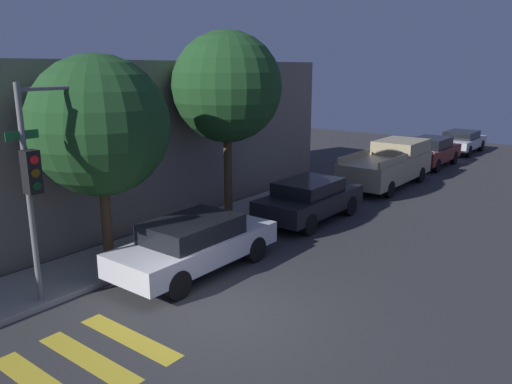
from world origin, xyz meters
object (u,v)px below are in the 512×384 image
at_px(sedan_middle, 310,199).
at_px(sedan_tail_of_row, 461,141).
at_px(pickup_truck, 389,164).
at_px(tree_midblock, 227,87).
at_px(sedan_far_end, 431,151).
at_px(sedan_near_corner, 195,243).
at_px(tree_near_corner, 99,126).
at_px(traffic_light_pole, 43,158).

distance_m(sedan_middle, sedan_tail_of_row, 17.63).
xyz_separation_m(pickup_truck, tree_midblock, (-8.48, 2.08, 3.53)).
bearing_deg(tree_midblock, sedan_middle, -48.49).
bearing_deg(sedan_far_end, sedan_middle, 180.00).
distance_m(sedan_far_end, tree_midblock, 14.61).
distance_m(sedan_near_corner, tree_near_corner, 3.78).
bearing_deg(tree_near_corner, traffic_light_pole, -158.02).
bearing_deg(tree_near_corner, sedan_tail_of_row, -4.88).
bearing_deg(traffic_light_pole, sedan_tail_of_row, -2.75).
bearing_deg(sedan_tail_of_row, sedan_near_corner, 180.00).
distance_m(pickup_truck, tree_midblock, 9.42).
bearing_deg(tree_near_corner, pickup_truck, -8.85).
xyz_separation_m(traffic_light_pole, sedan_middle, (8.70, -1.27, -2.50)).
bearing_deg(pickup_truck, sedan_middle, 180.00).
xyz_separation_m(sedan_near_corner, tree_near_corner, (-1.13, 2.08, 2.95)).
relative_size(sedan_near_corner, tree_near_corner, 0.84).
height_order(sedan_near_corner, tree_near_corner, tree_near_corner).
height_order(sedan_near_corner, sedan_middle, sedan_middle).
bearing_deg(tree_midblock, pickup_truck, -13.75).
xyz_separation_m(sedan_middle, pickup_truck, (6.64, 0.00, 0.19)).
bearing_deg(sedan_near_corner, sedan_middle, 0.00).
height_order(sedan_near_corner, pickup_truck, pickup_truck).
xyz_separation_m(pickup_truck, sedan_far_end, (5.51, 0.00, -0.15)).
bearing_deg(traffic_light_pole, sedan_far_end, -3.48).
distance_m(sedan_far_end, tree_near_corner, 19.18).
height_order(sedan_middle, sedan_tail_of_row, sedan_middle).
xyz_separation_m(sedan_near_corner, sedan_far_end, (17.71, 0.00, 0.05)).
distance_m(pickup_truck, tree_near_corner, 13.77).
bearing_deg(tree_midblock, sedan_far_end, -8.44).
relative_size(sedan_far_end, tree_midblock, 0.73).
bearing_deg(tree_midblock, sedan_tail_of_row, -6.09).
bearing_deg(sedan_middle, traffic_light_pole, 171.72).
xyz_separation_m(sedan_middle, sedan_tail_of_row, (17.63, 0.00, -0.04)).
bearing_deg(sedan_near_corner, tree_midblock, 29.14).
relative_size(sedan_near_corner, sedan_far_end, 1.01).
relative_size(traffic_light_pole, sedan_near_corner, 1.05).
bearing_deg(sedan_tail_of_row, sedan_middle, 180.00).
height_order(sedan_middle, tree_near_corner, tree_near_corner).
relative_size(pickup_truck, sedan_tail_of_row, 1.26).
distance_m(sedan_near_corner, sedan_tail_of_row, 23.19).
relative_size(tree_near_corner, tree_midblock, 0.87).
distance_m(traffic_light_pole, tree_midblock, 7.02).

